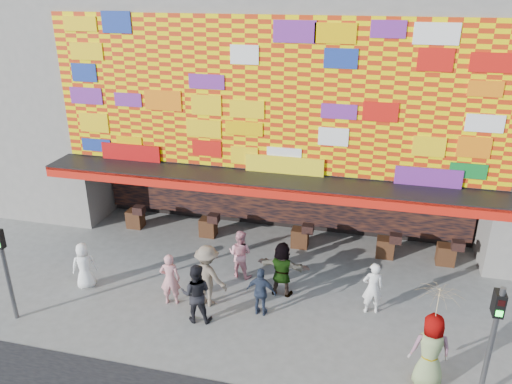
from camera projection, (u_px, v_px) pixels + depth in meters
ground at (239, 318)px, 14.27m from camera, size 90.00×90.00×0.00m
shop_building at (294, 83)px, 19.55m from camera, size 15.20×9.40×10.00m
neighbor_left at (3, 53)px, 21.98m from camera, size 11.00×8.00×12.00m
signal_left at (4, 261)px, 13.58m from camera, size 0.22×0.20×3.00m
signal_right at (494, 332)px, 10.83m from camera, size 0.22×0.20×3.00m
ped_a at (84, 266)px, 15.48m from camera, size 0.88×0.80×1.51m
ped_b at (170, 279)px, 14.65m from camera, size 0.67×0.51×1.65m
ped_c at (196, 293)px, 13.87m from camera, size 0.96×0.80×1.78m
ped_d at (207, 276)px, 14.57m from camera, size 1.39×1.02×1.93m
ped_e at (261, 292)px, 14.18m from camera, size 0.90×0.44×1.50m
ped_f at (282, 269)px, 15.06m from camera, size 1.66×0.64×1.76m
ped_g at (430, 350)px, 11.62m from camera, size 1.03×0.76×1.92m
ped_h at (373, 288)px, 14.25m from camera, size 0.66×0.51×1.62m
ped_i at (240, 254)px, 16.04m from camera, size 0.89×0.75×1.63m
parasol at (438, 306)px, 11.14m from camera, size 1.32×1.34×1.93m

